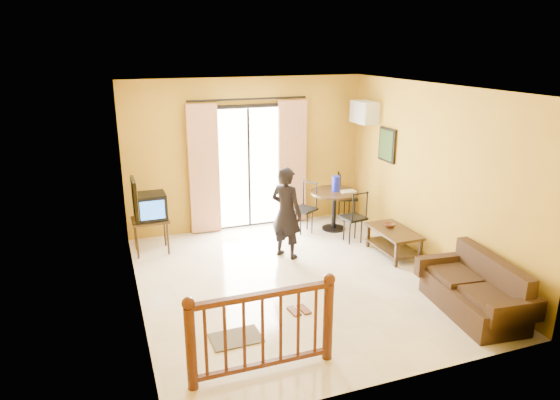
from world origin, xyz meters
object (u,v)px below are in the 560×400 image
object	(u,v)px
television	(151,206)
coffee_table	(393,238)
standing_person	(286,213)
sofa	(476,292)
dining_table	(334,199)

from	to	relation	value
television	coffee_table	size ratio (longest dim) A/B	0.49
coffee_table	standing_person	size ratio (longest dim) A/B	0.65
sofa	standing_person	bearing A→B (deg)	129.96
dining_table	standing_person	distance (m)	1.57
coffee_table	sofa	size ratio (longest dim) A/B	0.61
dining_table	coffee_table	size ratio (longest dim) A/B	0.90
television	dining_table	world-z (taller)	television
television	standing_person	world-z (taller)	standing_person
coffee_table	sofa	world-z (taller)	sofa
sofa	standing_person	distance (m)	3.07
television	coffee_table	bearing A→B (deg)	-22.38
standing_person	television	bearing A→B (deg)	28.78
television	standing_person	distance (m)	2.23
dining_table	coffee_table	distance (m)	1.51
television	dining_table	bearing A→B (deg)	-1.68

